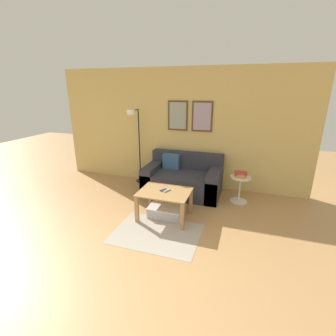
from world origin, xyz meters
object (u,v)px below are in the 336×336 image
object	(u,v)px
storage_bin	(166,211)
coffee_table	(165,196)
couch	(183,179)
floor_lamp	(136,136)
cell_phone	(164,190)
side_table	(240,187)
remote_control	(167,191)
book_stack	(241,174)

from	to	relation	value
storage_bin	coffee_table	bearing A→B (deg)	-111.36
couch	storage_bin	bearing A→B (deg)	-90.06
floor_lamp	cell_phone	world-z (taller)	floor_lamp
coffee_table	floor_lamp	bearing A→B (deg)	131.47
side_table	remote_control	distance (m)	1.54
storage_bin	book_stack	world-z (taller)	book_stack
coffee_table	cell_phone	bearing A→B (deg)	129.02
storage_bin	remote_control	size ratio (longest dim) A/B	4.06
side_table	cell_phone	distance (m)	1.58
storage_bin	floor_lamp	world-z (taller)	floor_lamp
coffee_table	storage_bin	xyz separation A→B (m)	(0.01, 0.04, -0.30)
cell_phone	floor_lamp	bearing A→B (deg)	165.36
side_table	remote_control	xyz separation A→B (m)	(-1.15, -1.01, 0.18)
cell_phone	remote_control	bearing A→B (deg)	19.96
coffee_table	side_table	bearing A→B (deg)	41.32
floor_lamp	side_table	xyz separation A→B (m)	(2.28, -0.22, -0.82)
storage_bin	floor_lamp	xyz separation A→B (m)	(-1.12, 1.22, 1.04)
storage_bin	remote_control	world-z (taller)	remote_control
cell_phone	coffee_table	bearing A→B (deg)	-17.17
couch	storage_bin	xyz separation A→B (m)	(-0.00, -1.09, -0.20)
couch	book_stack	size ratio (longest dim) A/B	6.34
couch	floor_lamp	size ratio (longest dim) A/B	0.92
storage_bin	remote_control	xyz separation A→B (m)	(0.02, -0.01, 0.40)
couch	remote_control	bearing A→B (deg)	-89.18
book_stack	side_table	bearing A→B (deg)	-39.01
couch	storage_bin	distance (m)	1.11
coffee_table	remote_control	size ratio (longest dim) A/B	5.67
remote_control	side_table	bearing A→B (deg)	63.14
couch	cell_phone	xyz separation A→B (m)	(-0.05, -1.09, 0.20)
coffee_table	cell_phone	xyz separation A→B (m)	(-0.03, 0.04, 0.10)
cell_phone	storage_bin	bearing A→B (deg)	30.88
storage_bin	side_table	world-z (taller)	side_table
book_stack	cell_phone	xyz separation A→B (m)	(-1.20, -1.00, -0.08)
storage_bin	book_stack	xyz separation A→B (m)	(1.16, 1.00, 0.47)
couch	floor_lamp	bearing A→B (deg)	173.81
couch	coffee_table	bearing A→B (deg)	-90.78
couch	storage_bin	size ratio (longest dim) A/B	2.56
coffee_table	book_stack	world-z (taller)	book_stack
coffee_table	floor_lamp	size ratio (longest dim) A/B	0.50
couch	storage_bin	world-z (taller)	couch
side_table	coffee_table	bearing A→B (deg)	-138.68
floor_lamp	book_stack	size ratio (longest dim) A/B	6.88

